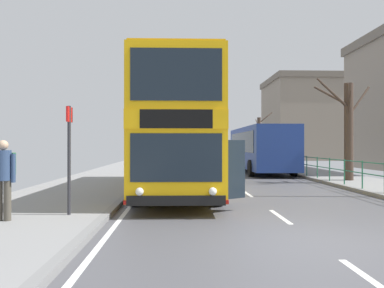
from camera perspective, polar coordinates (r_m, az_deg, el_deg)
name	(u,v)px	position (r m, az deg, el deg)	size (l,w,h in m)	color
ground	(277,240)	(7.81, 11.94, -13.10)	(15.80, 140.00, 0.20)	#4D4D52
double_decker_bus_main	(177,131)	(15.33, -2.08, 1.79)	(3.24, 11.37, 4.42)	#F4B20F
background_bus_far_lane	(260,148)	(26.83, 9.62, -0.55)	(2.75, 10.48, 2.93)	navy
pedestrian_railing_far_kerb	(330,166)	(19.70, 18.88, -2.91)	(0.05, 29.83, 1.06)	#236B4C
pedestrian_with_backpack	(4,173)	(9.76, -25.06, -3.79)	(0.54, 0.52, 1.76)	#4C473D
bus_stop_sign_near	(69,148)	(9.99, -16.98, -0.48)	(0.08, 0.44, 2.58)	#2D2D33
bare_tree_far_00	(348,128)	(20.42, 21.17, 2.18)	(3.07, 2.68, 4.82)	#423328
bare_tree_far_01	(259,138)	(44.74, 9.49, 0.90)	(2.81, 2.19, 5.35)	#423328
background_building_01	(304,119)	(53.45, 15.53, 3.47)	(9.09, 10.96, 10.33)	gray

